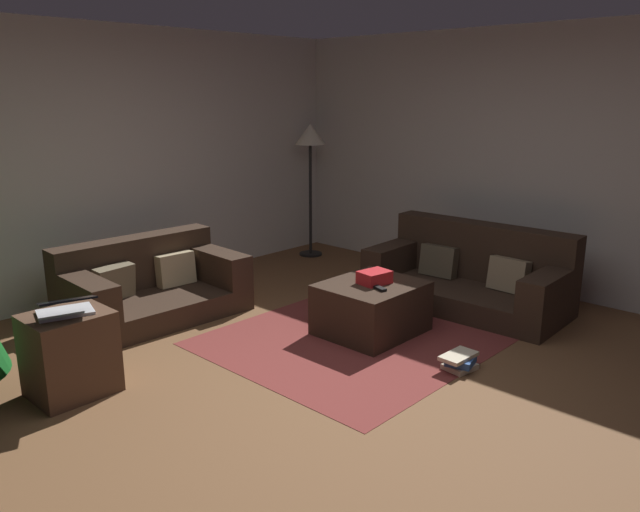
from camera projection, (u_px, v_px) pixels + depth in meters
ground_plane at (332, 394)px, 4.21m from camera, size 6.40×6.40×0.00m
rear_partition at (89, 164)px, 5.96m from camera, size 6.40×0.12×2.60m
corner_partition at (549, 163)px, 6.09m from camera, size 0.12×6.40×2.60m
couch_left at (149, 286)px, 5.64m from camera, size 1.57×0.97×0.68m
couch_right at (472, 276)px, 5.90m from camera, size 0.94×1.85×0.76m
ottoman at (371, 308)px, 5.23m from camera, size 0.80×0.70×0.43m
gift_box at (374, 277)px, 5.16m from camera, size 0.27×0.22×0.11m
tv_remote at (379, 288)px, 5.02m from camera, size 0.09×0.17×0.02m
side_table at (70, 354)px, 4.15m from camera, size 0.52×0.44×0.57m
laptop at (66, 308)px, 4.02m from camera, size 0.43×0.46×0.17m
book_stack at (460, 361)px, 4.56m from camera, size 0.30×0.23×0.12m
corner_lamp at (310, 144)px, 7.43m from camera, size 0.36×0.36×1.60m
area_rug at (371, 332)px, 5.29m from camera, size 2.60×2.00×0.01m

